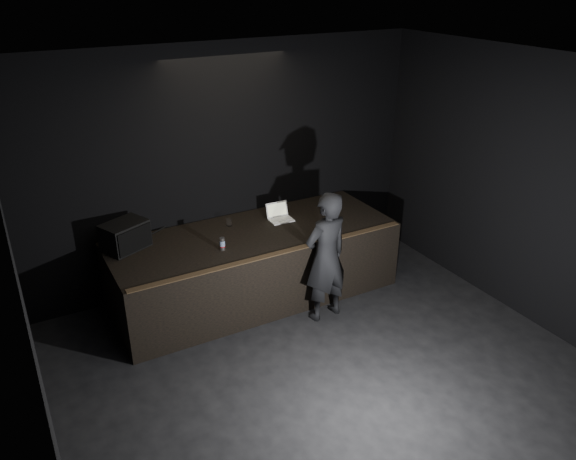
# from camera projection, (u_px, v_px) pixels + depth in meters

# --- Properties ---
(ground) EXTENTS (7.00, 7.00, 0.00)m
(ground) POSITION_uv_depth(u_px,v_px,m) (365.00, 411.00, 6.10)
(ground) COLOR black
(ground) RESTS_ON ground
(room_walls) EXTENTS (6.10, 7.10, 3.52)m
(room_walls) POSITION_uv_depth(u_px,v_px,m) (378.00, 245.00, 5.23)
(room_walls) COLOR black
(room_walls) RESTS_ON ground
(stage_riser) EXTENTS (4.00, 1.50, 1.00)m
(stage_riser) POSITION_uv_depth(u_px,v_px,m) (254.00, 264.00, 8.04)
(stage_riser) COLOR black
(stage_riser) RESTS_ON ground
(riser_lip) EXTENTS (3.92, 0.10, 0.01)m
(riser_lip) POSITION_uv_depth(u_px,v_px,m) (277.00, 253.00, 7.26)
(riser_lip) COLOR brown
(riser_lip) RESTS_ON stage_riser
(stage_monitor) EXTENTS (0.67, 0.59, 0.37)m
(stage_monitor) POSITION_uv_depth(u_px,v_px,m) (125.00, 236.00, 7.32)
(stage_monitor) COLOR black
(stage_monitor) RESTS_ON stage_riser
(cable) EXTENTS (0.89, 0.54, 0.02)m
(cable) POSITION_uv_depth(u_px,v_px,m) (142.00, 239.00, 7.62)
(cable) COLOR black
(cable) RESTS_ON stage_riser
(laptop) EXTENTS (0.35, 0.31, 0.23)m
(laptop) POSITION_uv_depth(u_px,v_px,m) (279.00, 215.00, 8.23)
(laptop) COLOR white
(laptop) RESTS_ON stage_riser
(beer_can) EXTENTS (0.07, 0.07, 0.17)m
(beer_can) POSITION_uv_depth(u_px,v_px,m) (222.00, 244.00, 7.34)
(beer_can) COLOR silver
(beer_can) RESTS_ON stage_riser
(plastic_cup) EXTENTS (0.08, 0.08, 0.10)m
(plastic_cup) POSITION_uv_depth(u_px,v_px,m) (229.00, 222.00, 8.02)
(plastic_cup) COLOR white
(plastic_cup) RESTS_ON stage_riser
(wii_remote) EXTENTS (0.05, 0.16, 0.03)m
(wii_remote) POSITION_uv_depth(u_px,v_px,m) (333.00, 237.00, 7.69)
(wii_remote) COLOR white
(wii_remote) RESTS_ON stage_riser
(person) EXTENTS (0.71, 0.52, 1.82)m
(person) POSITION_uv_depth(u_px,v_px,m) (326.00, 257.00, 7.38)
(person) COLOR black
(person) RESTS_ON ground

